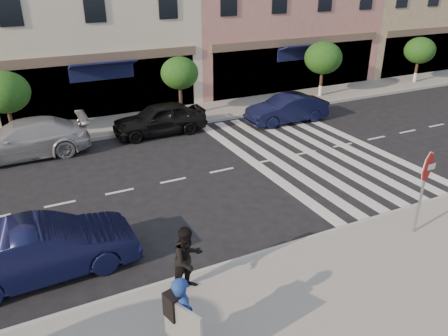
# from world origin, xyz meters

# --- Properties ---
(ground) EXTENTS (120.00, 120.00, 0.00)m
(ground) POSITION_xyz_m (0.00, 0.00, 0.00)
(ground) COLOR black
(ground) RESTS_ON ground
(sidewalk_near) EXTENTS (60.00, 4.50, 0.15)m
(sidewalk_near) POSITION_xyz_m (0.00, -3.75, 0.07)
(sidewalk_near) COLOR gray
(sidewalk_near) RESTS_ON ground
(sidewalk_far) EXTENTS (60.00, 3.00, 0.15)m
(sidewalk_far) POSITION_xyz_m (0.00, 11.00, 0.07)
(sidewalk_far) COLOR gray
(sidewalk_far) RESTS_ON ground
(building_centre) EXTENTS (11.00, 9.00, 11.00)m
(building_centre) POSITION_xyz_m (-0.50, 17.00, 5.50)
(building_centre) COLOR beige
(building_centre) RESTS_ON ground
(street_tree_wb) EXTENTS (2.10, 2.10, 3.06)m
(street_tree_wb) POSITION_xyz_m (-5.00, 10.80, 2.31)
(street_tree_wb) COLOR #473323
(street_tree_wb) RESTS_ON sidewalk_far
(street_tree_c) EXTENTS (1.90, 1.90, 3.04)m
(street_tree_c) POSITION_xyz_m (3.00, 10.80, 2.36)
(street_tree_c) COLOR #473323
(street_tree_c) RESTS_ON sidewalk_far
(street_tree_ea) EXTENTS (2.20, 2.20, 3.19)m
(street_tree_ea) POSITION_xyz_m (12.00, 10.80, 2.39)
(street_tree_ea) COLOR #473323
(street_tree_ea) RESTS_ON sidewalk_far
(street_tree_eb) EXTENTS (2.00, 2.00, 2.94)m
(street_tree_eb) POSITION_xyz_m (20.00, 10.80, 2.22)
(street_tree_eb) COLOR #473323
(street_tree_eb) RESTS_ON sidewalk_far
(stop_sign) EXTENTS (0.89, 0.11, 2.52)m
(stop_sign) POSITION_xyz_m (4.99, -2.62, 1.98)
(stop_sign) COLOR gray
(stop_sign) RESTS_ON sidewalk_near
(photographer) EXTENTS (0.60, 0.76, 1.85)m
(photographer) POSITION_xyz_m (-2.65, -3.75, 1.07)
(photographer) COLOR navy
(photographer) RESTS_ON sidewalk_near
(walker) EXTENTS (0.97, 0.84, 1.70)m
(walker) POSITION_xyz_m (-1.84, -2.00, 1.00)
(walker) COLOR black
(walker) RESTS_ON sidewalk_near
(car_near_mid) EXTENTS (4.59, 1.70, 1.50)m
(car_near_mid) POSITION_xyz_m (-4.76, 0.30, 0.75)
(car_near_mid) COLOR black
(car_near_mid) RESTS_ON ground
(car_far_left) EXTENTS (5.30, 2.22, 1.53)m
(car_far_left) POSITION_xyz_m (-4.69, 8.87, 0.76)
(car_far_left) COLOR #A1A1A7
(car_far_left) RESTS_ON ground
(car_far_mid) EXTENTS (4.37, 1.77, 1.49)m
(car_far_mid) POSITION_xyz_m (1.25, 9.05, 0.74)
(car_far_mid) COLOR black
(car_far_mid) RESTS_ON ground
(car_far_right) EXTENTS (4.27, 1.59, 1.39)m
(car_far_right) POSITION_xyz_m (7.57, 7.84, 0.70)
(car_far_right) COLOR black
(car_far_right) RESTS_ON ground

